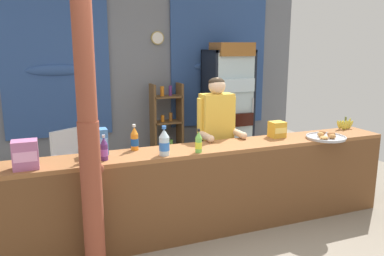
# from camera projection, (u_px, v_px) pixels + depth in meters

# --- Properties ---
(ground_plane) EXTENTS (7.45, 7.45, 0.00)m
(ground_plane) POSITION_uv_depth(u_px,v_px,m) (183.00, 205.00, 4.74)
(ground_plane) COLOR gray
(back_wall_curtained) EXTENTS (5.31, 0.22, 2.74)m
(back_wall_curtained) POSITION_uv_depth(u_px,v_px,m) (144.00, 77.00, 6.05)
(back_wall_curtained) COLOR slate
(back_wall_curtained) RESTS_ON ground
(stall_counter) EXTENTS (4.06, 0.45, 0.91)m
(stall_counter) POSITION_uv_depth(u_px,v_px,m) (217.00, 182.00, 3.92)
(stall_counter) COLOR #935B33
(stall_counter) RESTS_ON ground
(timber_post) EXTENTS (0.19, 0.17, 2.66)m
(timber_post) POSITION_uv_depth(u_px,v_px,m) (88.00, 128.00, 3.05)
(timber_post) COLOR brown
(timber_post) RESTS_ON ground
(drink_fridge) EXTENTS (0.69, 0.61, 1.95)m
(drink_fridge) POSITION_uv_depth(u_px,v_px,m) (228.00, 100.00, 6.11)
(drink_fridge) COLOR black
(drink_fridge) RESTS_ON ground
(bottle_shelf_rack) EXTENTS (0.48, 0.28, 1.33)m
(bottle_shelf_rack) POSITION_uv_depth(u_px,v_px,m) (167.00, 125.00, 6.06)
(bottle_shelf_rack) COLOR brown
(bottle_shelf_rack) RESTS_ON ground
(plastic_lawn_chair) EXTENTS (0.61, 0.61, 0.86)m
(plastic_lawn_chair) POSITION_uv_depth(u_px,v_px,m) (72.00, 159.00, 4.93)
(plastic_lawn_chair) COLOR silver
(plastic_lawn_chair) RESTS_ON ground
(shopkeeper) EXTENTS (0.47, 0.42, 1.57)m
(shopkeeper) POSITION_uv_depth(u_px,v_px,m) (217.00, 129.00, 4.39)
(shopkeeper) COLOR #28282D
(shopkeeper) RESTS_ON ground
(soda_bottle_water) EXTENTS (0.10, 0.10, 0.28)m
(soda_bottle_water) POSITION_uv_depth(u_px,v_px,m) (164.00, 143.00, 3.60)
(soda_bottle_water) COLOR silver
(soda_bottle_water) RESTS_ON stall_counter
(soda_bottle_cola) EXTENTS (0.06, 0.06, 0.23)m
(soda_bottle_cola) POSITION_uv_depth(u_px,v_px,m) (86.00, 151.00, 3.40)
(soda_bottle_cola) COLOR black
(soda_bottle_cola) RESTS_ON stall_counter
(soda_bottle_grape_soda) EXTENTS (0.07, 0.07, 0.23)m
(soda_bottle_grape_soda) POSITION_uv_depth(u_px,v_px,m) (104.00, 150.00, 3.45)
(soda_bottle_grape_soda) COLOR #56286B
(soda_bottle_grape_soda) RESTS_ON stall_counter
(soda_bottle_lime_soda) EXTENTS (0.07, 0.07, 0.23)m
(soda_bottle_lime_soda) POSITION_uv_depth(u_px,v_px,m) (199.00, 143.00, 3.69)
(soda_bottle_lime_soda) COLOR #75C64C
(soda_bottle_lime_soda) RESTS_ON stall_counter
(soda_bottle_orange_soda) EXTENTS (0.08, 0.08, 0.26)m
(soda_bottle_orange_soda) POSITION_uv_depth(u_px,v_px,m) (134.00, 139.00, 3.78)
(soda_bottle_orange_soda) COLOR orange
(soda_bottle_orange_soda) RESTS_ON stall_counter
(snack_box_choco_powder) EXTENTS (0.16, 0.15, 0.18)m
(snack_box_choco_powder) POSITION_uv_depth(u_px,v_px,m) (277.00, 129.00, 4.31)
(snack_box_choco_powder) COLOR gold
(snack_box_choco_powder) RESTS_ON stall_counter
(snack_box_biscuit) EXTENTS (0.16, 0.14, 0.24)m
(snack_box_biscuit) POSITION_uv_depth(u_px,v_px,m) (98.00, 142.00, 3.64)
(snack_box_biscuit) COLOR #3D75B7
(snack_box_biscuit) RESTS_ON stall_counter
(snack_box_wafer) EXTENTS (0.20, 0.16, 0.24)m
(snack_box_wafer) POSITION_uv_depth(u_px,v_px,m) (25.00, 155.00, 3.21)
(snack_box_wafer) COLOR #B76699
(snack_box_wafer) RESTS_ON stall_counter
(pastry_tray) EXTENTS (0.43, 0.43, 0.07)m
(pastry_tray) POSITION_uv_depth(u_px,v_px,m) (326.00, 137.00, 4.25)
(pastry_tray) COLOR #BCBCC1
(pastry_tray) RESTS_ON stall_counter
(banana_bunch) EXTENTS (0.27, 0.06, 0.16)m
(banana_bunch) POSITION_uv_depth(u_px,v_px,m) (345.00, 125.00, 4.72)
(banana_bunch) COLOR #DBCC42
(banana_bunch) RESTS_ON stall_counter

